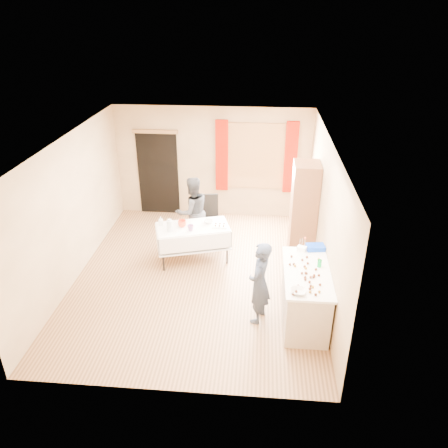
# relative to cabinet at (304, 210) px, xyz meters

# --- Properties ---
(floor) EXTENTS (4.50, 5.50, 0.02)m
(floor) POSITION_rel_cabinet_xyz_m (-1.99, -1.05, -0.98)
(floor) COLOR #9E7047
(floor) RESTS_ON ground
(ceiling) EXTENTS (4.50, 5.50, 0.02)m
(ceiling) POSITION_rel_cabinet_xyz_m (-1.99, -1.05, 1.64)
(ceiling) COLOR white
(ceiling) RESTS_ON floor
(wall_back) EXTENTS (4.50, 0.02, 2.60)m
(wall_back) POSITION_rel_cabinet_xyz_m (-1.99, 1.71, 0.33)
(wall_back) COLOR tan
(wall_back) RESTS_ON floor
(wall_front) EXTENTS (4.50, 0.02, 2.60)m
(wall_front) POSITION_rel_cabinet_xyz_m (-1.99, -3.81, 0.33)
(wall_front) COLOR tan
(wall_front) RESTS_ON floor
(wall_left) EXTENTS (0.02, 5.50, 2.60)m
(wall_left) POSITION_rel_cabinet_xyz_m (-4.25, -1.05, 0.33)
(wall_left) COLOR tan
(wall_left) RESTS_ON floor
(wall_right) EXTENTS (0.02, 5.50, 2.60)m
(wall_right) POSITION_rel_cabinet_xyz_m (0.27, -1.05, 0.33)
(wall_right) COLOR tan
(wall_right) RESTS_ON floor
(window_frame) EXTENTS (1.32, 0.06, 1.52)m
(window_frame) POSITION_rel_cabinet_xyz_m (-0.99, 1.67, 0.53)
(window_frame) COLOR olive
(window_frame) RESTS_ON wall_back
(window_pane) EXTENTS (1.20, 0.02, 1.40)m
(window_pane) POSITION_rel_cabinet_xyz_m (-0.99, 1.66, 0.53)
(window_pane) COLOR white
(window_pane) RESTS_ON wall_back
(curtain_left) EXTENTS (0.28, 0.06, 1.65)m
(curtain_left) POSITION_rel_cabinet_xyz_m (-1.77, 1.62, 0.53)
(curtain_left) COLOR #A20F00
(curtain_left) RESTS_ON wall_back
(curtain_right) EXTENTS (0.28, 0.06, 1.65)m
(curtain_right) POSITION_rel_cabinet_xyz_m (-0.21, 1.62, 0.53)
(curtain_right) COLOR #A20F00
(curtain_right) RESTS_ON wall_back
(doorway) EXTENTS (0.95, 0.04, 2.00)m
(doorway) POSITION_rel_cabinet_xyz_m (-3.29, 1.68, 0.03)
(doorway) COLOR black
(doorway) RESTS_ON floor
(door_lintel) EXTENTS (1.05, 0.06, 0.08)m
(door_lintel) POSITION_rel_cabinet_xyz_m (-3.29, 1.65, 1.05)
(door_lintel) COLOR olive
(door_lintel) RESTS_ON wall_back
(cabinet) EXTENTS (0.50, 0.60, 1.93)m
(cabinet) POSITION_rel_cabinet_xyz_m (0.00, 0.00, 0.00)
(cabinet) COLOR brown
(cabinet) RESTS_ON floor
(counter) EXTENTS (0.71, 1.50, 0.91)m
(counter) POSITION_rel_cabinet_xyz_m (-0.10, -2.13, -0.51)
(counter) COLOR #B8A999
(counter) RESTS_ON floor
(party_table) EXTENTS (1.56, 1.10, 0.75)m
(party_table) POSITION_rel_cabinet_xyz_m (-2.15, -0.47, -0.52)
(party_table) COLOR black
(party_table) RESTS_ON floor
(chair) EXTENTS (0.47, 0.47, 1.00)m
(chair) POSITION_rel_cabinet_xyz_m (-1.94, 0.40, -0.67)
(chair) COLOR black
(chair) RESTS_ON floor
(girl) EXTENTS (0.70, 0.62, 1.41)m
(girl) POSITION_rel_cabinet_xyz_m (-0.83, -2.20, -0.26)
(girl) COLOR #242C41
(girl) RESTS_ON floor
(woman) EXTENTS (1.26, 1.24, 1.51)m
(woman) POSITION_rel_cabinet_xyz_m (-2.25, 0.18, -0.21)
(woman) COLOR black
(woman) RESTS_ON floor
(soda_can) EXTENTS (0.09, 0.09, 0.12)m
(soda_can) POSITION_rel_cabinet_xyz_m (0.10, -1.98, 0.01)
(soda_can) COLOR #0A9433
(soda_can) RESTS_ON counter
(mixing_bowl) EXTENTS (0.29, 0.29, 0.05)m
(mixing_bowl) POSITION_rel_cabinet_xyz_m (-0.28, -2.71, -0.03)
(mixing_bowl) COLOR white
(mixing_bowl) RESTS_ON counter
(foam_block) EXTENTS (0.18, 0.15, 0.08)m
(foam_block) POSITION_rel_cabinet_xyz_m (-0.14, -1.50, -0.02)
(foam_block) COLOR white
(foam_block) RESTS_ON counter
(blue_basket) EXTENTS (0.32, 0.24, 0.08)m
(blue_basket) POSITION_rel_cabinet_xyz_m (0.09, -1.43, -0.02)
(blue_basket) COLOR #0C3BC5
(blue_basket) RESTS_ON counter
(pitcher) EXTENTS (0.13, 0.13, 0.22)m
(pitcher) POSITION_rel_cabinet_xyz_m (-2.55, -0.70, -0.11)
(pitcher) COLOR silver
(pitcher) RESTS_ON party_table
(cup_red) EXTENTS (0.19, 0.19, 0.13)m
(cup_red) POSITION_rel_cabinet_xyz_m (-2.35, -0.49, -0.15)
(cup_red) COLOR #DB4421
(cup_red) RESTS_ON party_table
(cup_rainbow) EXTENTS (0.20, 0.20, 0.11)m
(cup_rainbow) POSITION_rel_cabinet_xyz_m (-2.16, -0.64, -0.16)
(cup_rainbow) COLOR red
(cup_rainbow) RESTS_ON party_table
(small_bowl) EXTENTS (0.31, 0.31, 0.06)m
(small_bowl) POSITION_rel_cabinet_xyz_m (-1.87, -0.29, -0.19)
(small_bowl) COLOR white
(small_bowl) RESTS_ON party_table
(pastry_tray) EXTENTS (0.29, 0.22, 0.02)m
(pastry_tray) POSITION_rel_cabinet_xyz_m (-1.63, -0.42, -0.21)
(pastry_tray) COLOR white
(pastry_tray) RESTS_ON party_table
(bottle) EXTENTS (0.11, 0.11, 0.18)m
(bottle) POSITION_rel_cabinet_xyz_m (-2.77, -0.46, -0.13)
(bottle) COLOR white
(bottle) RESTS_ON party_table
(cake_balls) EXTENTS (0.51, 1.08, 0.04)m
(cake_balls) POSITION_rel_cabinet_xyz_m (-0.13, -2.28, -0.03)
(cake_balls) COLOR #3F2314
(cake_balls) RESTS_ON counter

